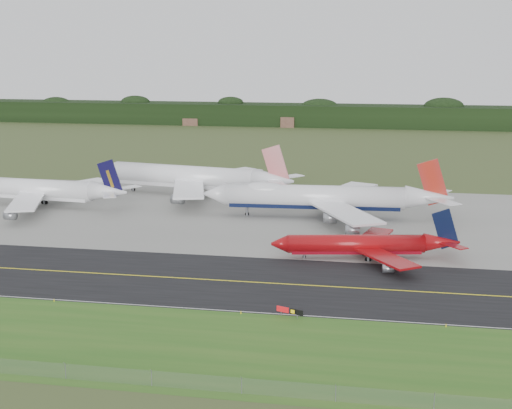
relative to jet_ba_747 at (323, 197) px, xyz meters
The scene contains 16 objects.
ground 51.38m from the jet_ba_747, 99.19° to the right, with size 600.00×600.00×0.00m, color #36431F.
grass_verge 85.99m from the jet_ba_747, 95.45° to the right, with size 400.00×30.00×0.01m, color #26581A.
taxiway 55.31m from the jet_ba_747, 98.52° to the right, with size 400.00×32.00×0.02m, color black.
apron 9.86m from the jet_ba_747, behind, with size 400.00×78.00×0.01m, color gray.
taxiway_centreline 55.31m from the jet_ba_747, 98.52° to the right, with size 400.00×0.40×0.00m, color yellow.
taxiway_edge_line 70.61m from the jet_ba_747, 96.65° to the right, with size 400.00×0.25×0.00m, color silver.
perimeter_fence 98.86m from the jet_ba_747, 94.74° to the right, with size 320.00×0.10×320.00m.
horizon_treeline 223.49m from the jet_ba_747, 92.09° to the left, with size 700.00×25.00×12.00m.
jet_ba_747 is the anchor object (origin of this frame).
jet_red_737 36.86m from the jet_ba_747, 70.86° to the right, with size 39.72×31.98×10.75m.
jet_navy_gold 79.70m from the jet_ba_747, behind, with size 55.25×47.92×14.25m.
jet_star_tail 45.99m from the jet_ba_747, 151.63° to the left, with size 63.05×52.11×16.67m.
taxiway_sign 71.20m from the jet_ba_747, 89.61° to the right, with size 4.55×1.78×1.59m.
edge_marker_left 82.08m from the jet_ba_747, 120.02° to the right, with size 0.16×0.16×0.50m, color yellow.
edge_marker_center 71.54m from the jet_ba_747, 96.19° to the right, with size 0.16×0.16×0.50m, color yellow.
edge_marker_right 75.56m from the jet_ba_747, 70.22° to the right, with size 0.16×0.16×0.50m, color yellow.
Camera 1 is at (22.42, -130.32, 43.33)m, focal length 50.00 mm.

